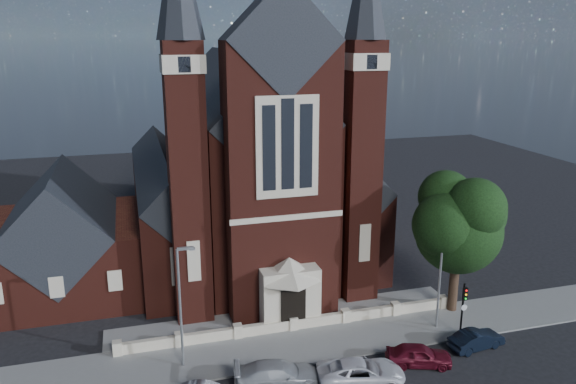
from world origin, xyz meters
name	(u,v)px	position (x,y,z in m)	size (l,w,h in m)	color
ground	(265,282)	(0.00, 15.00, 0.00)	(120.00, 120.00, 0.00)	black
pavement_strip	(301,345)	(0.00, 4.50, 0.00)	(60.00, 5.00, 0.12)	slate
forecourt_paving	(285,317)	(0.00, 8.50, 0.00)	(26.00, 3.00, 0.14)	slate
forecourt_wall	(293,330)	(0.00, 6.50, 0.00)	(24.00, 0.40, 0.90)	beige
church	(244,168)	(0.00, 22.94, 8.19)	(20.01, 34.90, 29.20)	#4E1C14
parish_hall	(63,244)	(-16.00, 18.00, 4.01)	(12.00, 12.20, 10.24)	#4E1C14
street_tree	(462,226)	(12.60, 5.71, 6.96)	(6.40, 6.60, 10.70)	black
street_lamp_left	(181,301)	(-7.91, 4.00, 4.60)	(1.16, 0.22, 8.09)	gray
street_lamp_right	(442,268)	(10.09, 4.00, 4.60)	(1.16, 0.22, 8.09)	gray
traffic_signal	(464,303)	(11.00, 2.43, 2.58)	(0.28, 0.42, 4.00)	black
car_silver_b	(278,374)	(-2.74, 0.45, 0.76)	(2.13, 5.25, 1.52)	#A3A7AB
car_white_suv	(361,372)	(2.13, -0.69, 0.74)	(2.45, 5.32, 1.48)	white
car_dark_red	(419,355)	(6.44, 0.10, 0.71)	(1.67, 4.16, 1.42)	#590F1D
car_navy	(476,340)	(11.12, 0.82, 0.65)	(1.37, 3.93, 1.30)	black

